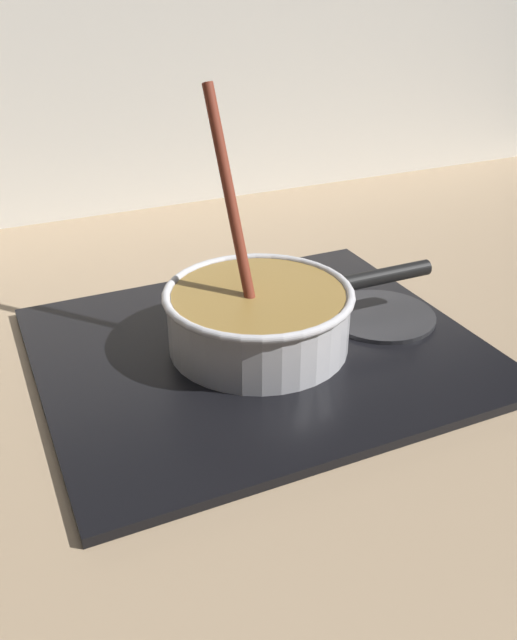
# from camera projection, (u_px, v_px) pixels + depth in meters

# --- Properties ---
(ground) EXTENTS (2.40, 1.60, 0.04)m
(ground) POSITION_uv_depth(u_px,v_px,m) (298.00, 434.00, 0.77)
(ground) COLOR #9E8466
(backsplash_wall) EXTENTS (2.40, 0.02, 0.55)m
(backsplash_wall) POSITION_uv_depth(u_px,v_px,m) (109.00, 71.00, 1.26)
(backsplash_wall) COLOR silver
(backsplash_wall) RESTS_ON ground
(hob_plate) EXTENTS (0.56, 0.48, 0.01)m
(hob_plate) POSITION_uv_depth(u_px,v_px,m) (258.00, 349.00, 0.88)
(hob_plate) COLOR black
(hob_plate) RESTS_ON ground
(burner_ring) EXTENTS (0.20, 0.20, 0.01)m
(burner_ring) POSITION_uv_depth(u_px,v_px,m) (258.00, 343.00, 0.88)
(burner_ring) COLOR #592D0C
(burner_ring) RESTS_ON hob_plate
(spare_burner) EXTENTS (0.16, 0.16, 0.01)m
(spare_burner) POSITION_uv_depth(u_px,v_px,m) (380.00, 315.00, 0.95)
(spare_burner) COLOR #262628
(spare_burner) RESTS_ON hob_plate
(cooking_pan) EXTENTS (0.38, 0.24, 0.32)m
(cooking_pan) POSITION_uv_depth(u_px,v_px,m) (259.00, 316.00, 0.86)
(cooking_pan) COLOR silver
(cooking_pan) RESTS_ON hob_plate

